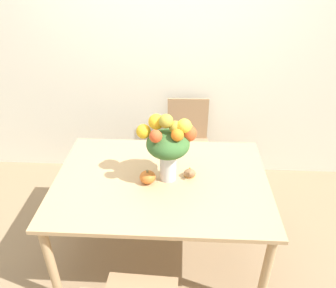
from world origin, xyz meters
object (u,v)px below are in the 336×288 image
(flower_vase, at_px, (169,143))
(turkey_figurine, at_px, (190,172))
(pumpkin, at_px, (148,177))
(dining_chair_near_window, at_px, (187,143))

(flower_vase, xyz_separation_m, turkey_figurine, (0.15, 0.03, -0.26))
(pumpkin, relative_size, dining_chair_near_window, 0.13)
(flower_vase, bearing_deg, dining_chair_near_window, 81.03)
(turkey_figurine, distance_m, dining_chair_near_window, 0.92)
(pumpkin, bearing_deg, turkey_figurine, 16.71)
(flower_vase, relative_size, dining_chair_near_window, 0.57)
(flower_vase, xyz_separation_m, dining_chair_near_window, (0.14, 0.90, -0.55))
(pumpkin, bearing_deg, dining_chair_near_window, 73.49)
(pumpkin, height_order, dining_chair_near_window, dining_chair_near_window)
(flower_vase, bearing_deg, pumpkin, -158.08)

